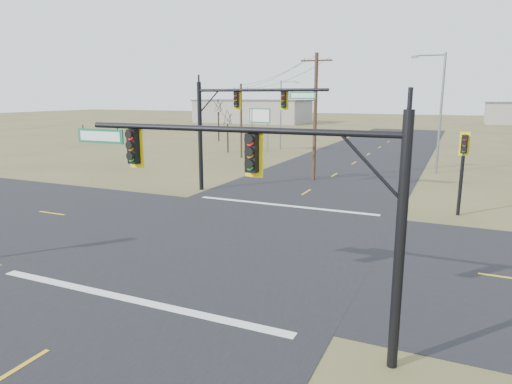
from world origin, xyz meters
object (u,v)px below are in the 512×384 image
streetlight_a (438,107)px  bare_tree_a (228,117)px  utility_pole_near (315,116)px  utility_pole_far (241,119)px  mast_arm_far (234,114)px  streetlight_c (282,111)px  mast_arm_near (256,174)px  highway_sign (260,121)px  pedestal_signal_ne (463,156)px  bare_tree_b (218,105)px

streetlight_a → bare_tree_a: streetlight_a is taller
utility_pole_near → utility_pole_far: utility_pole_near is taller
mast_arm_far → streetlight_c: 28.05m
mast_arm_near → streetlight_c: size_ratio=1.17×
utility_pole_far → highway_sign: (-0.34, 5.97, -0.46)m
mast_arm_far → pedestal_signal_ne: bearing=-14.3°
highway_sign → streetlight_a: size_ratio=0.51×
utility_pole_near → streetlight_c: bearing=117.7°
mast_arm_far → highway_sign: bearing=96.7°
mast_arm_near → highway_sign: 44.69m
pedestal_signal_ne → bare_tree_a: bearing=151.3°
mast_arm_far → highway_sign: (-8.27, 23.31, -1.79)m
bare_tree_a → bare_tree_b: 14.81m
pedestal_signal_ne → highway_sign: 33.09m
mast_arm_near → mast_arm_far: (-9.60, 17.64, 0.81)m
bare_tree_b → mast_arm_near: bearing=-60.2°
mast_arm_near → mast_arm_far: size_ratio=1.07×
streetlight_c → bare_tree_b: bearing=168.9°
mast_arm_far → utility_pole_near: size_ratio=0.95×
streetlight_c → bare_tree_a: streetlight_c is taller
utility_pole_near → streetlight_a: (8.87, 7.99, 0.65)m
mast_arm_near → utility_pole_near: size_ratio=1.01×
utility_pole_far → bare_tree_a: (-3.60, 3.61, 0.01)m
pedestal_signal_ne → utility_pole_near: utility_pole_near is taller
pedestal_signal_ne → streetlight_a: size_ratio=0.47×
streetlight_c → mast_arm_far: bearing=-61.4°
mast_arm_near → bare_tree_a: 44.00m
mast_arm_far → bare_tree_b: mast_arm_far is taller
utility_pole_near → streetlight_a: size_ratio=0.97×
streetlight_a → bare_tree_b: 36.95m
highway_sign → streetlight_c: size_ratio=0.61×
streetlight_a → highway_sign: bearing=163.0°
highway_sign → bare_tree_b: bearing=140.7°
highway_sign → mast_arm_far: bearing=-68.3°
pedestal_signal_ne → streetlight_c: size_ratio=0.56×
mast_arm_far → streetlight_a: bearing=37.5°
mast_arm_near → bare_tree_b: (-29.19, 50.96, 0.61)m
pedestal_signal_ne → bare_tree_a: 33.92m
mast_arm_far → bare_tree_b: bearing=107.6°
mast_arm_near → highway_sign: bearing=118.9°
bare_tree_a → highway_sign: bearing=35.9°
streetlight_a → bare_tree_a: 24.85m
utility_pole_far → streetlight_a: streetlight_a is taller
bare_tree_a → bare_tree_b: bearing=123.1°
highway_sign → streetlight_a: bearing=-19.2°
mast_arm_far → pedestal_signal_ne: 14.99m
mast_arm_near → utility_pole_near: bearing=108.7°
mast_arm_far → bare_tree_b: size_ratio=1.43×
utility_pole_far → streetlight_a: (20.50, -2.19, 1.63)m
streetlight_a → bare_tree_a: bearing=170.9°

